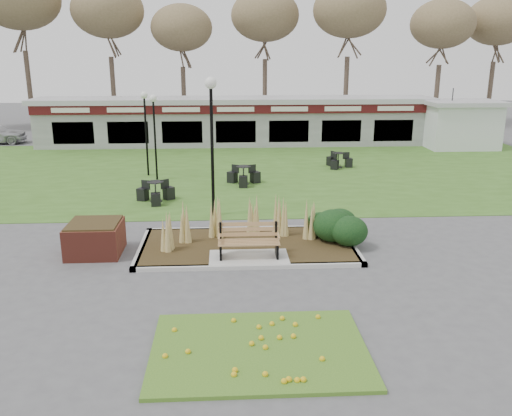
{
  "coord_description": "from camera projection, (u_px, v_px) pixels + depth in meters",
  "views": [
    {
      "loc": [
        -0.58,
        -13.95,
        5.64
      ],
      "look_at": [
        0.3,
        2.0,
        1.01
      ],
      "focal_mm": 38.0,
      "sensor_mm": 36.0,
      "label": 1
    }
  ],
  "objects": [
    {
      "name": "park_bench",
      "position": [
        249.0,
        240.0,
        15.05
      ],
      "size": [
        1.7,
        0.66,
        0.93
      ],
      "color": "#9D7547",
      "rests_on": "ground"
    },
    {
      "name": "lamp_post_mid_right",
      "position": [
        145.0,
        115.0,
        24.75
      ],
      "size": [
        0.32,
        0.32,
        3.9
      ],
      "color": "black",
      "rests_on": "ground"
    },
    {
      "name": "food_pavilion",
      "position": [
        235.0,
        121.0,
        33.71
      ],
      "size": [
        24.6,
        3.4,
        2.9
      ],
      "color": "gray",
      "rests_on": "ground"
    },
    {
      "name": "ground",
      "position": [
        249.0,
        263.0,
        14.98
      ],
      "size": [
        100.0,
        100.0,
        0.0
      ],
      "primitive_type": "plane",
      "color": "#515154",
      "rests_on": "ground"
    },
    {
      "name": "lamp_post_near_left",
      "position": [
        211.0,
        116.0,
        18.33
      ],
      "size": [
        0.4,
        0.4,
        4.83
      ],
      "color": "black",
      "rests_on": "ground"
    },
    {
      "name": "bistro_set_a",
      "position": [
        244.0,
        178.0,
        23.74
      ],
      "size": [
        1.51,
        1.35,
        0.8
      ],
      "color": "black",
      "rests_on": "ground"
    },
    {
      "name": "patio_umbrella",
      "position": [
        450.0,
        122.0,
        32.49
      ],
      "size": [
        2.45,
        2.48,
        2.44
      ],
      "color": "black",
      "rests_on": "ground"
    },
    {
      "name": "lamp_post_far_left",
      "position": [
        154.0,
        118.0,
        23.92
      ],
      "size": [
        0.32,
        0.32,
        3.82
      ],
      "color": "black",
      "rests_on": "ground"
    },
    {
      "name": "lawn",
      "position": [
        239.0,
        171.0,
        26.48
      ],
      "size": [
        34.0,
        16.0,
        0.02
      ],
      "primitive_type": "cube",
      "color": "#3A621F",
      "rests_on": "ground"
    },
    {
      "name": "bistro_set_c",
      "position": [
        338.0,
        162.0,
        27.19
      ],
      "size": [
        1.22,
        1.4,
        0.74
      ],
      "color": "black",
      "rests_on": "ground"
    },
    {
      "name": "brick_planter",
      "position": [
        95.0,
        238.0,
        15.57
      ],
      "size": [
        1.5,
        1.5,
        0.95
      ],
      "color": "brown",
      "rests_on": "ground"
    },
    {
      "name": "planting_bed",
      "position": [
        290.0,
        234.0,
        16.24
      ],
      "size": [
        6.75,
        3.4,
        1.27
      ],
      "color": "#352915",
      "rests_on": "ground"
    },
    {
      "name": "flower_bed",
      "position": [
        259.0,
        348.0,
        10.54
      ],
      "size": [
        4.2,
        3.0,
        0.16
      ],
      "color": "#3A6E1F",
      "rests_on": "ground"
    },
    {
      "name": "bistro_set_b",
      "position": [
        156.0,
        195.0,
        20.96
      ],
      "size": [
        1.49,
        1.38,
        0.8
      ],
      "color": "black",
      "rests_on": "ground"
    },
    {
      "name": "tree_backdrop",
      "position": [
        232.0,
        13.0,
        39.5
      ],
      "size": [
        47.24,
        5.24,
        10.36
      ],
      "color": "#47382B",
      "rests_on": "ground"
    },
    {
      "name": "service_hut",
      "position": [
        460.0,
        124.0,
        32.55
      ],
      "size": [
        4.4,
        3.4,
        2.83
      ],
      "color": "silver",
      "rests_on": "ground"
    }
  ]
}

